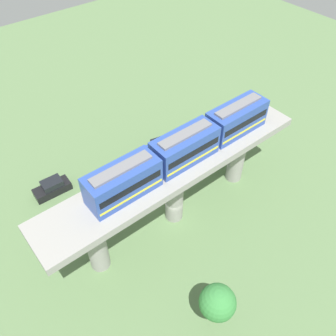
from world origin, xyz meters
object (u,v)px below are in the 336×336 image
object	(u,v)px
tree_near_viaduct	(217,303)
tree_far_corner	(209,139)
train	(185,147)
parked_car_silver	(123,179)
tree_mid_lot	(169,156)
parked_car_black	(52,188)
parked_car_blue	(160,147)

from	to	relation	value
tree_near_viaduct	tree_far_corner	xyz separation A→B (m)	(-15.74, 14.16, -0.74)
tree_near_viaduct	train	bearing A→B (deg)	152.30
parked_car_silver	tree_near_viaduct	distance (m)	19.07
train	tree_near_viaduct	distance (m)	13.80
train	tree_mid_lot	distance (m)	8.62
train	parked_car_black	bearing A→B (deg)	-139.27
train	parked_car_blue	xyz separation A→B (m)	(-9.26, 4.17, -8.76)
parked_car_blue	parked_car_black	distance (m)	14.32
tree_near_viaduct	tree_far_corner	world-z (taller)	tree_near_viaduct
tree_mid_lot	tree_far_corner	xyz separation A→B (m)	(0.56, 5.99, -0.28)
parked_car_silver	tree_far_corner	size ratio (longest dim) A/B	0.97
tree_mid_lot	tree_far_corner	world-z (taller)	tree_mid_lot
parked_car_blue	parked_car_silver	world-z (taller)	same
parked_car_blue	tree_far_corner	distance (m)	6.54
parked_car_silver	tree_mid_lot	xyz separation A→B (m)	(2.30, 5.12, 2.37)
tree_near_viaduct	tree_mid_lot	xyz separation A→B (m)	(-16.31, 8.17, -0.46)
tree_far_corner	train	bearing A→B (deg)	-60.64
parked_car_silver	tree_mid_lot	distance (m)	6.09
parked_car_blue	tree_mid_lot	distance (m)	4.97
tree_near_viaduct	parked_car_blue	bearing A→B (deg)	153.86
parked_car_silver	tree_near_viaduct	bearing A→B (deg)	-7.36
tree_far_corner	tree_mid_lot	bearing A→B (deg)	-95.38
train	parked_car_blue	world-z (taller)	train
train	parked_car_black	distance (m)	17.61
parked_car_silver	tree_mid_lot	size ratio (longest dim) A/B	0.97
parked_car_blue	parked_car_silver	bearing A→B (deg)	-64.03
train	parked_car_blue	bearing A→B (deg)	155.76
train	tree_far_corner	world-z (taller)	train
tree_near_viaduct	parked_car_silver	bearing A→B (deg)	170.69
train	tree_near_viaduct	xyz separation A→B (m)	(11.03, -5.79, -5.93)
parked_car_black	parked_car_silver	bearing A→B (deg)	63.54
parked_car_silver	parked_car_black	size ratio (longest dim) A/B	1.00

